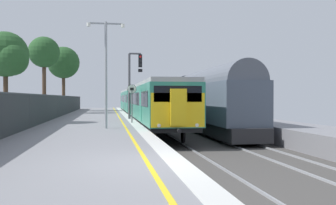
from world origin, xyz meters
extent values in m
cube|color=gray|center=(-2.50, 0.00, -0.50)|extent=(6.40, 110.00, 1.00)
cube|color=silver|center=(0.40, 0.00, 0.01)|extent=(0.60, 110.00, 0.01)
cube|color=yellow|center=(-0.35, 0.00, 0.01)|extent=(0.12, 110.00, 0.01)
cube|color=gray|center=(1.38, 0.00, -0.96)|extent=(0.07, 110.00, 0.08)
cube|color=gray|center=(2.82, 0.00, -0.96)|extent=(0.07, 110.00, 0.08)
cube|color=#2D846B|center=(2.10, 19.08, 1.27)|extent=(2.80, 20.34, 2.30)
cube|color=black|center=(2.10, 19.08, -0.01)|extent=(2.64, 19.74, 0.25)
cube|color=#999E9E|center=(2.10, 19.08, 2.54)|extent=(2.68, 20.34, 0.24)
cube|color=black|center=(0.69, 19.08, 1.57)|extent=(0.02, 18.74, 0.84)
cube|color=teal|center=(0.69, 14.00, 1.17)|extent=(0.03, 1.10, 1.90)
cube|color=teal|center=(0.69, 24.17, 1.17)|extent=(0.03, 1.10, 1.90)
cylinder|color=black|center=(1.32, 11.51, -0.50)|extent=(0.12, 0.84, 0.84)
cylinder|color=black|center=(2.88, 11.51, -0.50)|extent=(0.12, 0.84, 0.84)
cylinder|color=black|center=(1.32, 26.66, -0.50)|extent=(0.12, 0.84, 0.84)
cylinder|color=black|center=(2.88, 26.66, -0.50)|extent=(0.12, 0.84, 0.84)
cube|color=#2D846B|center=(2.10, 40.03, 1.27)|extent=(2.80, 20.34, 2.30)
cube|color=black|center=(2.10, 40.03, -0.01)|extent=(2.64, 19.74, 0.25)
cube|color=#999E9E|center=(2.10, 40.03, 2.54)|extent=(2.68, 20.34, 0.24)
cube|color=black|center=(0.69, 40.03, 1.57)|extent=(0.02, 18.74, 0.84)
cube|color=teal|center=(0.69, 34.94, 1.17)|extent=(0.03, 1.10, 1.90)
cube|color=teal|center=(0.69, 45.11, 1.17)|extent=(0.03, 1.10, 1.90)
cylinder|color=black|center=(1.32, 32.46, -0.50)|extent=(0.12, 0.84, 0.84)
cylinder|color=black|center=(2.88, 32.46, -0.50)|extent=(0.12, 0.84, 0.84)
cylinder|color=black|center=(1.32, 47.60, -0.50)|extent=(0.12, 0.84, 0.84)
cylinder|color=black|center=(2.88, 47.60, -0.50)|extent=(0.12, 0.84, 0.84)
cube|color=yellow|center=(2.10, 8.95, 1.02)|extent=(2.70, 0.10, 1.70)
cube|color=black|center=(2.10, 8.94, 1.82)|extent=(2.40, 0.08, 0.80)
cube|color=yellow|center=(2.10, 8.81, 1.17)|extent=(0.80, 0.24, 1.80)
cylinder|color=white|center=(1.15, 8.89, 0.27)|extent=(0.18, 0.06, 0.18)
cylinder|color=white|center=(3.05, 8.89, 0.27)|extent=(0.18, 0.06, 0.18)
cylinder|color=black|center=(2.10, 8.66, 0.02)|extent=(0.20, 0.35, 0.20)
cube|color=black|center=(2.10, 40.03, 2.79)|extent=(0.60, 0.90, 0.20)
cube|color=#232326|center=(6.10, 16.66, -0.38)|extent=(2.30, 14.93, 0.79)
cube|color=#4C5666|center=(6.10, 16.66, 1.30)|extent=(2.60, 14.13, 2.55)
cylinder|color=#515660|center=(6.10, 16.66, 2.57)|extent=(2.39, 13.73, 2.39)
cylinder|color=black|center=(5.32, 11.20, -0.50)|extent=(0.12, 0.84, 0.84)
cylinder|color=black|center=(6.88, 11.20, -0.50)|extent=(0.12, 0.84, 0.84)
cylinder|color=black|center=(5.32, 22.12, -0.50)|extent=(0.12, 0.84, 0.84)
cylinder|color=black|center=(6.88, 22.12, -0.50)|extent=(0.12, 0.84, 0.84)
cube|color=#232326|center=(6.10, 32.39, -0.38)|extent=(2.30, 14.93, 0.79)
cube|color=#4C5666|center=(6.10, 32.39, 1.30)|extent=(2.60, 14.13, 2.55)
cylinder|color=#515660|center=(6.10, 32.39, 2.57)|extent=(2.39, 13.73, 2.39)
cylinder|color=black|center=(5.32, 26.92, -0.50)|extent=(0.12, 0.84, 0.84)
cylinder|color=black|center=(6.88, 26.92, -0.50)|extent=(0.12, 0.84, 0.84)
cylinder|color=black|center=(5.32, 37.85, -0.50)|extent=(0.12, 0.84, 0.84)
cylinder|color=black|center=(6.88, 37.85, -0.50)|extent=(0.12, 0.84, 0.84)
cube|color=#232326|center=(6.10, 48.11, -0.38)|extent=(2.30, 14.93, 0.79)
cube|color=#4C5666|center=(6.10, 48.11, 1.30)|extent=(2.60, 14.13, 2.55)
cylinder|color=#515660|center=(6.10, 48.11, 2.57)|extent=(2.39, 13.73, 2.39)
cylinder|color=black|center=(5.32, 42.65, -0.50)|extent=(0.12, 0.84, 0.84)
cylinder|color=black|center=(6.88, 42.65, -0.50)|extent=(0.12, 0.84, 0.84)
cylinder|color=black|center=(5.32, 53.58, -0.50)|extent=(0.12, 0.84, 0.84)
cylinder|color=black|center=(6.88, 53.58, -0.50)|extent=(0.12, 0.84, 0.84)
cylinder|color=#47474C|center=(0.35, 20.03, 2.53)|extent=(0.18, 0.18, 5.06)
cube|color=#47474C|center=(0.80, 20.03, 5.06)|extent=(0.90, 0.12, 0.12)
cube|color=black|center=(1.20, 20.03, 4.51)|extent=(0.28, 0.20, 1.00)
cylinder|color=red|center=(1.20, 19.91, 4.83)|extent=(0.16, 0.04, 0.16)
cylinder|color=black|center=(1.20, 19.91, 4.51)|extent=(0.16, 0.04, 0.16)
cylinder|color=black|center=(1.20, 19.91, 4.19)|extent=(0.16, 0.04, 0.16)
cube|color=black|center=(1.20, 20.03, 3.76)|extent=(0.32, 0.16, 0.24)
cylinder|color=#59595B|center=(0.25, 15.34, 1.07)|extent=(0.08, 0.08, 2.15)
cylinder|color=black|center=(0.25, 15.33, 2.20)|extent=(0.59, 0.02, 0.59)
cylinder|color=silver|center=(0.25, 15.32, 2.20)|extent=(0.56, 0.02, 0.56)
cube|color=black|center=(0.25, 15.31, 2.20)|extent=(0.24, 0.01, 0.18)
cylinder|color=#93999E|center=(-1.40, 11.08, 2.84)|extent=(0.14, 0.14, 5.68)
cube|color=#93999E|center=(-0.95, 11.08, 5.58)|extent=(0.90, 0.08, 0.08)
cylinder|color=silver|center=(-0.50, 11.08, 5.50)|extent=(0.20, 0.20, 0.18)
cube|color=#93999E|center=(-1.85, 11.08, 5.58)|extent=(0.90, 0.08, 0.08)
cylinder|color=silver|center=(-2.30, 11.08, 5.50)|extent=(0.20, 0.20, 0.18)
cylinder|color=#38383D|center=(-5.45, 11.69, 0.91)|extent=(0.07, 0.07, 1.83)
cylinder|color=#38383D|center=(-5.45, 23.38, 0.91)|extent=(0.07, 0.07, 1.83)
cylinder|color=#38383D|center=(-5.45, 35.06, 0.91)|extent=(0.07, 0.07, 1.83)
cylinder|color=#38383D|center=(-5.45, 46.75, 0.91)|extent=(0.07, 0.07, 1.83)
cylinder|color=#473323|center=(-8.02, 32.67, 2.82)|extent=(0.41, 0.41, 5.63)
sphere|color=#234C23|center=(-8.02, 32.67, 6.54)|extent=(3.31, 3.31, 3.31)
sphere|color=#234C23|center=(-8.04, 32.70, 6.13)|extent=(1.90, 1.90, 1.90)
cylinder|color=#473323|center=(-7.85, 16.52, 1.82)|extent=(0.30, 0.30, 3.65)
sphere|color=#234C23|center=(-7.85, 16.52, 4.46)|extent=(2.94, 2.94, 2.94)
sphere|color=#234C23|center=(-7.33, 15.94, 4.09)|extent=(2.11, 2.11, 2.11)
cylinder|color=#473323|center=(-6.80, 39.79, 2.50)|extent=(0.41, 0.41, 5.01)
sphere|color=#234C23|center=(-6.80, 39.79, 6.10)|extent=(4.00, 4.00, 4.00)
sphere|color=#234C23|center=(-6.97, 40.01, 5.61)|extent=(2.40, 2.40, 2.40)
camera|label=1|loc=(-1.33, -9.30, 1.61)|focal=40.36mm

